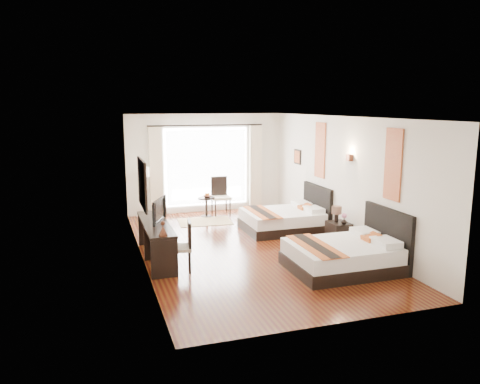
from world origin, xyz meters
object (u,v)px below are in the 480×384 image
object	(u,v)px
fruit_bowl	(207,197)
console_desk	(156,241)
floor_lamp	(144,176)
window_chair	(221,203)
television	(156,210)
side_table	(206,207)
nightstand	(339,233)
desk_chair	(180,256)
bed_near	(346,254)
table_lamp	(337,211)
vase	(344,221)
bed_far	(286,219)

from	to	relation	value
fruit_bowl	console_desk	bearing A→B (deg)	-119.98
floor_lamp	window_chair	xyz separation A→B (m)	(2.08, -0.08, -0.87)
television	side_table	world-z (taller)	television
television	side_table	xyz separation A→B (m)	(1.79, 3.13, -0.72)
floor_lamp	side_table	xyz separation A→B (m)	(1.64, -0.19, -0.92)
nightstand	desk_chair	size ratio (longest dim) A/B	0.54
bed_near	desk_chair	bearing A→B (deg)	163.70
bed_near	console_desk	distance (m)	3.70
console_desk	fruit_bowl	size ratio (longest dim) A/B	9.14
nightstand	bed_near	bearing A→B (deg)	-114.84
table_lamp	console_desk	bearing A→B (deg)	178.01
table_lamp	side_table	world-z (taller)	table_lamp
vase	window_chair	distance (m)	4.09
fruit_bowl	vase	bearing A→B (deg)	-58.42
console_desk	desk_chair	bearing A→B (deg)	-67.31
bed_far	television	bearing A→B (deg)	-160.61
window_chair	television	bearing A→B (deg)	-33.10
table_lamp	bed_near	bearing A→B (deg)	-112.87
bed_near	desk_chair	xyz separation A→B (m)	(-2.97, 0.87, -0.00)
bed_far	desk_chair	distance (m)	3.63
bed_near	television	xyz separation A→B (m)	(-3.28, 1.76, 0.70)
bed_near	bed_far	distance (m)	2.92
console_desk	desk_chair	world-z (taller)	desk_chair
bed_near	fruit_bowl	xyz separation A→B (m)	(-1.47, 4.85, 0.28)
television	window_chair	xyz separation A→B (m)	(2.24, 3.25, -0.67)
fruit_bowl	table_lamp	bearing A→B (deg)	-57.50
table_lamp	window_chair	bearing A→B (deg)	116.02
bed_near	table_lamp	xyz separation A→B (m)	(0.65, 1.53, 0.45)
bed_far	console_desk	distance (m)	3.56
vase	television	size ratio (longest dim) A/B	0.16
vase	console_desk	world-z (taller)	console_desk
bed_near	vase	bearing A→B (deg)	61.58
television	side_table	distance (m)	3.68
fruit_bowl	window_chair	xyz separation A→B (m)	(0.42, 0.15, -0.25)
table_lamp	window_chair	distance (m)	3.88
floor_lamp	television	bearing A→B (deg)	-92.64
vase	floor_lamp	bearing A→B (deg)	135.53
bed_near	bed_far	bearing A→B (deg)	89.36
bed_far	fruit_bowl	world-z (taller)	bed_far
console_desk	floor_lamp	distance (m)	3.51
console_desk	bed_far	bearing A→B (deg)	20.57
desk_chair	floor_lamp	distance (m)	4.31
nightstand	fruit_bowl	bearing A→B (deg)	122.60
bed_near	side_table	size ratio (longest dim) A/B	3.65
nightstand	vase	size ratio (longest dim) A/B	3.87
bed_near	fruit_bowl	world-z (taller)	bed_near
television	floor_lamp	distance (m)	3.33
bed_near	television	world-z (taller)	television
nightstand	desk_chair	bearing A→B (deg)	-170.42
window_chair	console_desk	bearing A→B (deg)	-32.65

